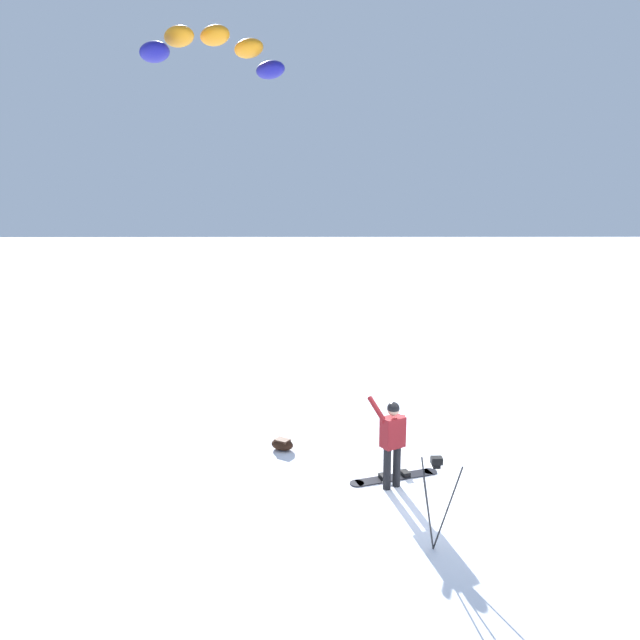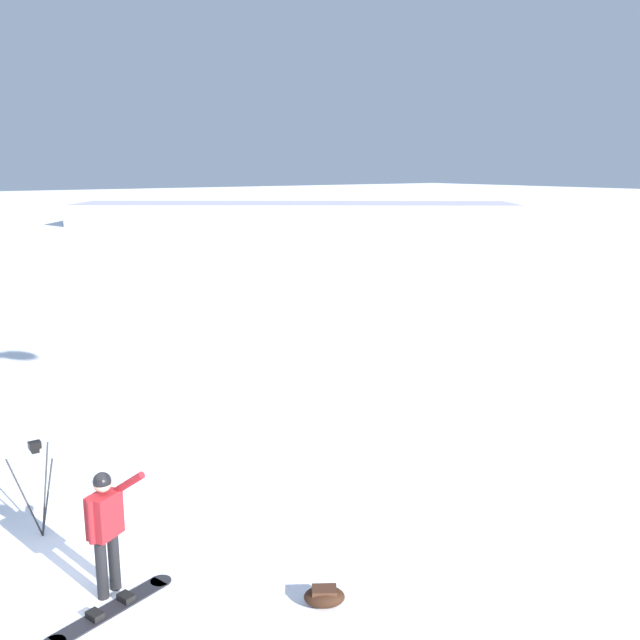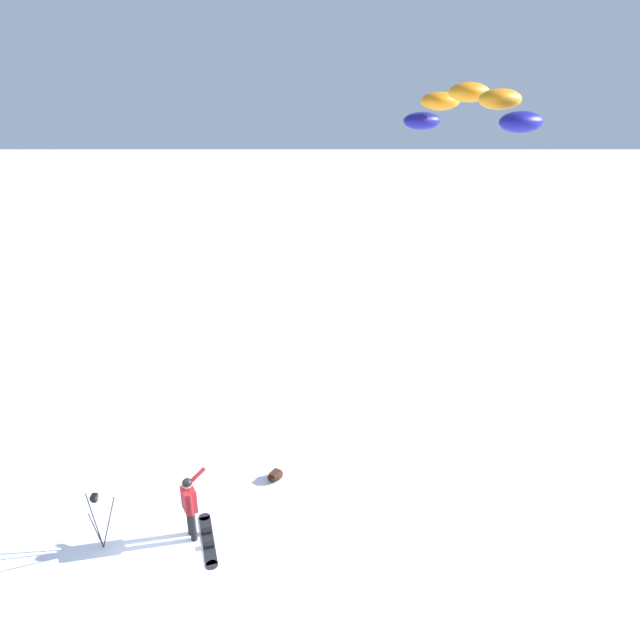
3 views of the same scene
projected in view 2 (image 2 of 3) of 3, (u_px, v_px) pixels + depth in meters
The scene contains 6 objects.
ground_plane at pixel (65, 598), 8.70m from camera, with size 300.00×300.00×0.00m, color white.
snowboarder at pixel (105, 522), 8.60m from camera, with size 0.57×0.68×1.63m.
snowboard at pixel (111, 609), 8.45m from camera, with size 0.72×1.71×0.10m.
gear_bag_large at pixel (324, 596), 8.54m from camera, with size 0.56×0.61×0.23m.
camera_tripod at pixel (37, 470), 9.95m from camera, with size 0.70×0.66×1.44m.
distant_ridge at pixel (295, 213), 64.36m from camera, with size 29.70×36.73×1.85m.
Camera 2 is at (-8.16, 1.88, 5.19)m, focal length 39.85 mm.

